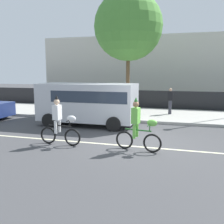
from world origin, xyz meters
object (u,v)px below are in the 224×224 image
Objects in this scene: parade_cyclist_lime at (139,128)px; pedestrian_onlooker at (170,100)px; parade_cyclist_zebra at (60,123)px; parked_van_silver at (89,101)px.

pedestrian_onlooker is (0.57, 7.62, 0.17)m from parade_cyclist_lime.
parade_cyclist_zebra is 3.01m from parade_cyclist_lime.
parade_cyclist_zebra is 0.38× the size of parked_van_silver.
pedestrian_onlooker is at bearing 45.57° from parked_van_silver.
pedestrian_onlooker is (3.87, 3.95, -0.27)m from parked_van_silver.
parade_cyclist_zebra is 1.19× the size of pedestrian_onlooker.
parade_cyclist_lime is at bearing -94.24° from pedestrian_onlooker.
parked_van_silver is 5.54m from pedestrian_onlooker.
parade_cyclist_zebra is at bearing -114.87° from pedestrian_onlooker.
parade_cyclist_lime is 1.19× the size of pedestrian_onlooker.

